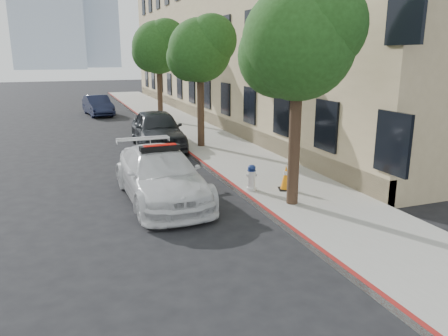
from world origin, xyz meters
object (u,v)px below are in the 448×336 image
object	(u,v)px
parked_car_far	(98,105)
police_car	(161,175)
fire_hydrant	(252,178)
traffic_cone	(286,177)
parked_car_mid	(157,129)

from	to	relation	value
parked_car_far	police_car	bearing A→B (deg)	-96.56
police_car	parked_car_far	size ratio (longest dim) A/B	1.25
fire_hydrant	traffic_cone	xyz separation A→B (m)	(0.96, -0.30, -0.00)
parked_car_mid	traffic_cone	distance (m)	8.09
police_car	fire_hydrant	size ratio (longest dim) A/B	6.59
parked_car_far	traffic_cone	bearing A→B (deg)	-86.42
parked_car_far	fire_hydrant	size ratio (longest dim) A/B	5.28
fire_hydrant	police_car	bearing A→B (deg)	-177.60
police_car	fire_hydrant	world-z (taller)	police_car
police_car	parked_car_mid	xyz separation A→B (m)	(1.40, 7.00, 0.10)
parked_car_far	traffic_cone	distance (m)	19.90
parked_car_mid	fire_hydrant	distance (m)	7.59
police_car	traffic_cone	bearing A→B (deg)	-14.19
parked_car_mid	fire_hydrant	world-z (taller)	parked_car_mid
parked_car_mid	parked_car_far	size ratio (longest dim) A/B	1.21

